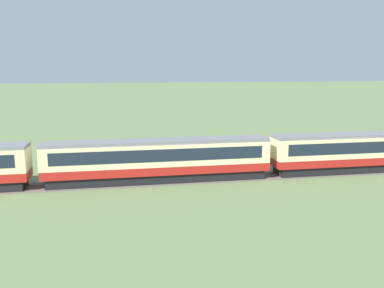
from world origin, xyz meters
TOP-DOWN VIEW (x-y plane):
  - passenger_train at (-28.18, 1.76)m, footprint 113.42×3.01m
  - railway_track at (-26.46, 1.76)m, footprint 148.85×3.60m

SIDE VIEW (x-z plane):
  - railway_track at x=-26.46m, z-range -0.01..0.03m
  - passenger_train at x=-28.18m, z-range 0.22..4.34m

